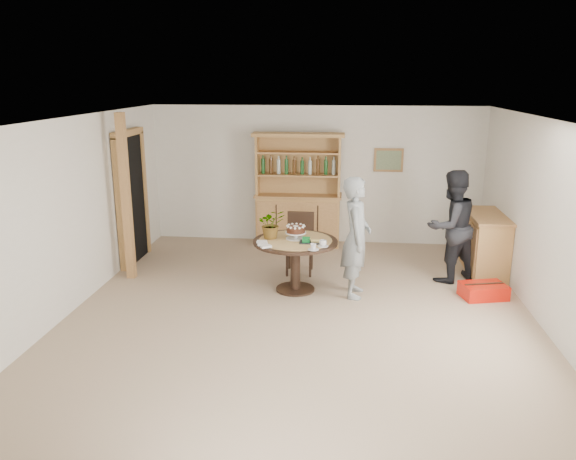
# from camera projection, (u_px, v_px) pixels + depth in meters

# --- Properties ---
(ground) EXTENTS (7.00, 7.00, 0.00)m
(ground) POSITION_uv_depth(u_px,v_px,m) (300.00, 316.00, 7.24)
(ground) COLOR tan
(ground) RESTS_ON ground
(room_shell) EXTENTS (6.04, 7.04, 2.52)m
(room_shell) POSITION_uv_depth(u_px,v_px,m) (301.00, 183.00, 6.79)
(room_shell) COLOR white
(room_shell) RESTS_ON ground
(doorway) EXTENTS (0.13, 1.10, 2.18)m
(doorway) POSITION_uv_depth(u_px,v_px,m) (131.00, 196.00, 9.16)
(doorway) COLOR black
(doorway) RESTS_ON ground
(pine_post) EXTENTS (0.12, 0.12, 2.50)m
(pine_post) POSITION_uv_depth(u_px,v_px,m) (126.00, 198.00, 8.33)
(pine_post) COLOR tan
(pine_post) RESTS_ON ground
(hutch) EXTENTS (1.62, 0.54, 2.04)m
(hutch) POSITION_uv_depth(u_px,v_px,m) (298.00, 208.00, 10.20)
(hutch) COLOR tan
(hutch) RESTS_ON ground
(sideboard) EXTENTS (0.54, 1.26, 0.94)m
(sideboard) POSITION_uv_depth(u_px,v_px,m) (485.00, 243.00, 8.76)
(sideboard) COLOR tan
(sideboard) RESTS_ON ground
(dining_table) EXTENTS (1.20, 1.20, 0.76)m
(dining_table) POSITION_uv_depth(u_px,v_px,m) (295.00, 250.00, 7.98)
(dining_table) COLOR black
(dining_table) RESTS_ON ground
(dining_chair) EXTENTS (0.42, 0.42, 0.95)m
(dining_chair) POSITION_uv_depth(u_px,v_px,m) (300.00, 239.00, 8.79)
(dining_chair) COLOR black
(dining_chair) RESTS_ON ground
(birthday_cake) EXTENTS (0.30, 0.30, 0.20)m
(birthday_cake) POSITION_uv_depth(u_px,v_px,m) (296.00, 230.00, 7.96)
(birthday_cake) COLOR white
(birthday_cake) RESTS_ON dining_table
(flower_vase) EXTENTS (0.47, 0.44, 0.42)m
(flower_vase) POSITION_uv_depth(u_px,v_px,m) (271.00, 224.00, 7.97)
(flower_vase) COLOR #3F7233
(flower_vase) RESTS_ON dining_table
(gift_tray) EXTENTS (0.30, 0.20, 0.08)m
(gift_tray) POSITION_uv_depth(u_px,v_px,m) (310.00, 241.00, 7.79)
(gift_tray) COLOR black
(gift_tray) RESTS_ON dining_table
(coffee_cup_a) EXTENTS (0.15, 0.15, 0.09)m
(coffee_cup_a) POSITION_uv_depth(u_px,v_px,m) (323.00, 244.00, 7.62)
(coffee_cup_a) COLOR silver
(coffee_cup_a) RESTS_ON dining_table
(coffee_cup_b) EXTENTS (0.15, 0.15, 0.08)m
(coffee_cup_b) POSITION_uv_depth(u_px,v_px,m) (313.00, 247.00, 7.47)
(coffee_cup_b) COLOR silver
(coffee_cup_b) RESTS_ON dining_table
(napkins) EXTENTS (0.24, 0.33, 0.03)m
(napkins) POSITION_uv_depth(u_px,v_px,m) (264.00, 244.00, 7.68)
(napkins) COLOR white
(napkins) RESTS_ON dining_table
(teen_boy) EXTENTS (0.44, 0.64, 1.69)m
(teen_boy) POSITION_uv_depth(u_px,v_px,m) (356.00, 237.00, 7.74)
(teen_boy) COLOR gray
(teen_boy) RESTS_ON ground
(adult_person) EXTENTS (1.03, 0.97, 1.69)m
(adult_person) POSITION_uv_depth(u_px,v_px,m) (451.00, 226.00, 8.32)
(adult_person) COLOR black
(adult_person) RESTS_ON ground
(red_suitcase) EXTENTS (0.68, 0.54, 0.21)m
(red_suitcase) POSITION_uv_depth(u_px,v_px,m) (483.00, 291.00, 7.83)
(red_suitcase) COLOR red
(red_suitcase) RESTS_ON ground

